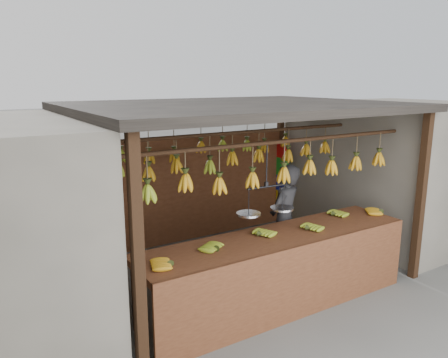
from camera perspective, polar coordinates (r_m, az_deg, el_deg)
ground at (r=6.47m, az=1.43°, el=-11.80°), size 80.00×80.00×0.00m
stall at (r=6.20m, az=-0.14°, el=6.10°), size 4.30×3.30×2.40m
neighbor_right at (r=8.56m, az=22.10°, el=1.47°), size 3.00×3.00×2.30m
counter at (r=5.22m, az=7.93°, el=-9.72°), size 3.65×0.80×0.96m
hanging_bananas at (r=5.99m, az=1.50°, el=2.50°), size 3.63×2.21×0.38m
balance_scale at (r=5.15m, az=5.48°, el=-3.75°), size 0.74×0.31×0.82m
vendor at (r=6.09m, az=7.86°, el=-5.50°), size 0.69×0.58×1.59m
bag_bundles at (r=8.31m, az=7.58°, el=0.67°), size 0.08×0.26×1.19m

